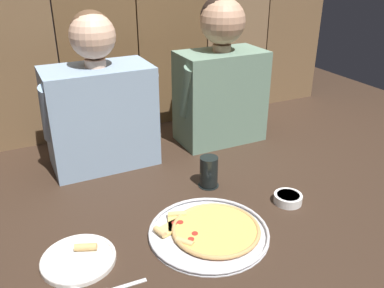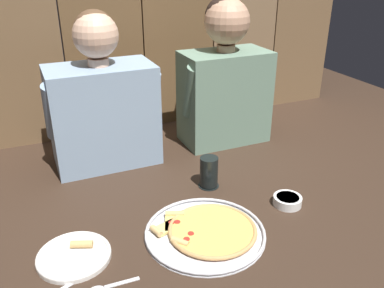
{
  "view_description": "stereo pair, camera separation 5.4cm",
  "coord_description": "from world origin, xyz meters",
  "px_view_note": "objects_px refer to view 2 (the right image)",
  "views": [
    {
      "loc": [
        -0.61,
        -1.09,
        0.81
      ],
      "look_at": [
        -0.03,
        0.1,
        0.18
      ],
      "focal_mm": 38.04,
      "sensor_mm": 36.0,
      "label": 1
    },
    {
      "loc": [
        -0.56,
        -1.11,
        0.81
      ],
      "look_at": [
        -0.03,
        0.1,
        0.18
      ],
      "focal_mm": 38.04,
      "sensor_mm": 36.0,
      "label": 2
    }
  ],
  "objects_px": {
    "pizza_tray": "(207,231)",
    "drinking_glass": "(209,172)",
    "dinner_plate": "(74,255)",
    "diner_left": "(102,102)",
    "dipping_bowl": "(287,200)",
    "diner_right": "(225,78)"
  },
  "relations": [
    {
      "from": "pizza_tray",
      "to": "drinking_glass",
      "type": "height_order",
      "value": "drinking_glass"
    },
    {
      "from": "dinner_plate",
      "to": "pizza_tray",
      "type": "bearing_deg",
      "value": -7.54
    },
    {
      "from": "dinner_plate",
      "to": "diner_left",
      "type": "relative_size",
      "value": 0.35
    },
    {
      "from": "pizza_tray",
      "to": "dipping_bowl",
      "type": "distance_m",
      "value": 0.33
    },
    {
      "from": "drinking_glass",
      "to": "dipping_bowl",
      "type": "height_order",
      "value": "drinking_glass"
    },
    {
      "from": "diner_left",
      "to": "dipping_bowl",
      "type": "bearing_deg",
      "value": -49.29
    },
    {
      "from": "drinking_glass",
      "to": "dipping_bowl",
      "type": "distance_m",
      "value": 0.3
    },
    {
      "from": "pizza_tray",
      "to": "diner_left",
      "type": "xyz_separation_m",
      "value": [
        -0.17,
        0.62,
        0.26
      ]
    },
    {
      "from": "drinking_glass",
      "to": "diner_right",
      "type": "height_order",
      "value": "diner_right"
    },
    {
      "from": "dinner_plate",
      "to": "diner_left",
      "type": "xyz_separation_m",
      "value": [
        0.23,
        0.57,
        0.26
      ]
    },
    {
      "from": "dinner_plate",
      "to": "diner_left",
      "type": "distance_m",
      "value": 0.66
    },
    {
      "from": "drinking_glass",
      "to": "dipping_bowl",
      "type": "bearing_deg",
      "value": -48.62
    },
    {
      "from": "dinner_plate",
      "to": "dipping_bowl",
      "type": "bearing_deg",
      "value": -1.42
    },
    {
      "from": "pizza_tray",
      "to": "diner_right",
      "type": "relative_size",
      "value": 0.59
    },
    {
      "from": "pizza_tray",
      "to": "dipping_bowl",
      "type": "xyz_separation_m",
      "value": [
        0.33,
        0.04,
        0.01
      ]
    },
    {
      "from": "dipping_bowl",
      "to": "diner_left",
      "type": "xyz_separation_m",
      "value": [
        -0.5,
        0.58,
        0.25
      ]
    },
    {
      "from": "pizza_tray",
      "to": "dipping_bowl",
      "type": "relative_size",
      "value": 3.82
    },
    {
      "from": "pizza_tray",
      "to": "drinking_glass",
      "type": "relative_size",
      "value": 3.18
    },
    {
      "from": "pizza_tray",
      "to": "drinking_glass",
      "type": "bearing_deg",
      "value": 63.09
    },
    {
      "from": "diner_left",
      "to": "diner_right",
      "type": "height_order",
      "value": "diner_right"
    },
    {
      "from": "dipping_bowl",
      "to": "diner_right",
      "type": "distance_m",
      "value": 0.65
    },
    {
      "from": "pizza_tray",
      "to": "diner_left",
      "type": "relative_size",
      "value": 0.62
    }
  ]
}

